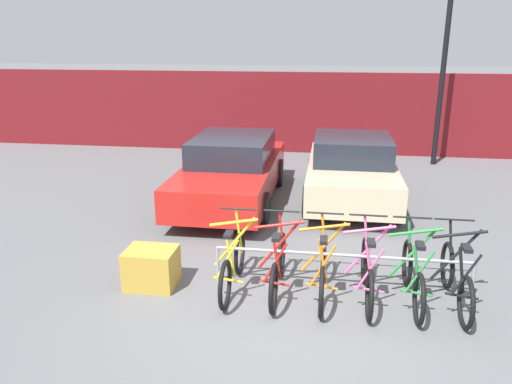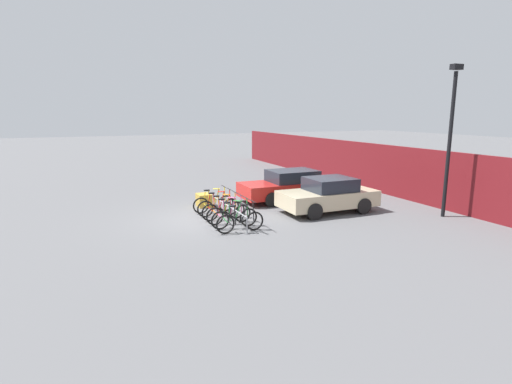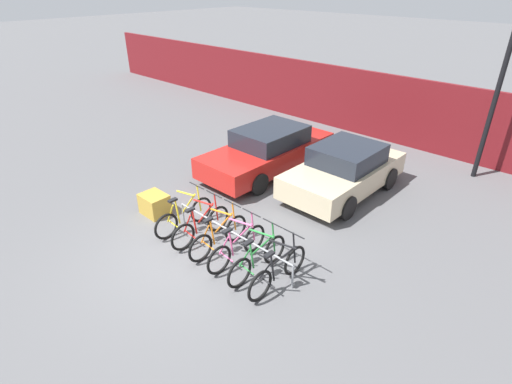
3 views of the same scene
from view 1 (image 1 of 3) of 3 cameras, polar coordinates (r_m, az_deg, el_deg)
name	(u,v)px [view 1 (image 1 of 3)]	position (r m, az deg, el deg)	size (l,w,h in m)	color
ground_plane	(288,313)	(6.62, 3.63, -13.59)	(120.00, 120.00, 0.00)	#59595B
hoarding_wall	(316,113)	(15.33, 6.89, 8.93)	(36.00, 0.16, 2.42)	maroon
bike_rack	(341,259)	(6.98, 9.73, -7.61)	(3.51, 0.04, 0.57)	gray
bicycle_yellow	(233,264)	(7.00, -2.66, -8.24)	(0.68, 1.71, 1.05)	black
bicycle_red	(278,267)	(6.92, 2.52, -8.58)	(0.68, 1.71, 1.05)	black
bicycle_orange	(323,270)	(6.89, 7.61, -8.84)	(0.68, 1.71, 1.05)	black
bicycle_pink	(367,273)	(6.91, 12.58, -9.03)	(0.68, 1.71, 1.05)	black
bicycle_green	(413,276)	(6.99, 17.50, -9.15)	(0.68, 1.71, 1.05)	black
bicycle_black	(456,279)	(7.10, 21.92, -9.20)	(0.68, 1.71, 1.05)	black
car_red	(232,170)	(10.66, -2.77, 2.57)	(1.91, 4.59, 1.40)	red
car_beige	(351,170)	(10.83, 10.84, 2.50)	(1.91, 3.91, 1.40)	#C1B28E
lamp_post	(446,46)	(14.46, 20.87, 15.37)	(0.24, 0.44, 5.68)	black
cargo_crate	(152,268)	(7.28, -11.86, -8.46)	(0.70, 0.56, 0.55)	#B28C33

